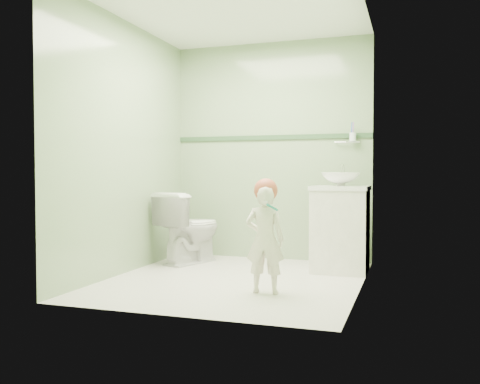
% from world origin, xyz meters
% --- Properties ---
extents(ground, '(2.50, 2.50, 0.00)m').
position_xyz_m(ground, '(0.00, 0.00, 0.00)').
color(ground, silver).
rests_on(ground, ground).
extents(room_shell, '(2.50, 2.54, 2.40)m').
position_xyz_m(room_shell, '(0.00, 0.00, 1.20)').
color(room_shell, '#8CAC7A').
rests_on(room_shell, ground).
extents(trim_stripe, '(2.20, 0.02, 0.05)m').
position_xyz_m(trim_stripe, '(0.00, 1.24, 1.35)').
color(trim_stripe, '#315232').
rests_on(trim_stripe, room_shell).
extents(vanity, '(0.52, 0.50, 0.80)m').
position_xyz_m(vanity, '(0.84, 0.70, 0.40)').
color(vanity, silver).
rests_on(vanity, ground).
extents(counter, '(0.54, 0.52, 0.04)m').
position_xyz_m(counter, '(0.84, 0.70, 0.81)').
color(counter, white).
rests_on(counter, vanity).
extents(basin, '(0.37, 0.37, 0.13)m').
position_xyz_m(basin, '(0.84, 0.70, 0.89)').
color(basin, white).
rests_on(basin, counter).
extents(faucet, '(0.03, 0.13, 0.18)m').
position_xyz_m(faucet, '(0.84, 0.89, 0.97)').
color(faucet, silver).
rests_on(faucet, counter).
extents(cup_holder, '(0.26, 0.07, 0.21)m').
position_xyz_m(cup_holder, '(0.89, 1.18, 1.33)').
color(cup_holder, silver).
rests_on(cup_holder, room_shell).
extents(toilet, '(0.64, 0.84, 0.75)m').
position_xyz_m(toilet, '(-0.74, 0.69, 0.38)').
color(toilet, white).
rests_on(toilet, ground).
extents(toddler, '(0.33, 0.23, 0.85)m').
position_xyz_m(toddler, '(0.39, -0.41, 0.43)').
color(toddler, white).
rests_on(toddler, ground).
extents(hair_cap, '(0.19, 0.19, 0.19)m').
position_xyz_m(hair_cap, '(0.39, -0.38, 0.82)').
color(hair_cap, '#B75137').
rests_on(hair_cap, toddler).
extents(teal_toothbrush, '(0.11, 0.14, 0.08)m').
position_xyz_m(teal_toothbrush, '(0.48, -0.53, 0.70)').
color(teal_toothbrush, '#117E6E').
rests_on(teal_toothbrush, toddler).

